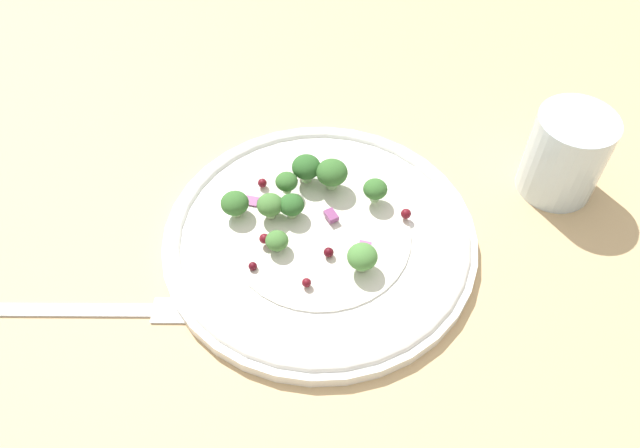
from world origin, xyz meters
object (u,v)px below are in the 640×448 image
at_px(broccoli_floret_1, 306,167).
at_px(broccoli_floret_2, 375,190).
at_px(broccoli_floret_0, 287,182).
at_px(water_glass, 565,155).
at_px(plate, 320,237).
at_px(fork, 100,310).

distance_m(broccoli_floret_1, broccoli_floret_2, 0.07).
height_order(broccoli_floret_0, water_glass, water_glass).
bearing_deg(broccoli_floret_2, broccoli_floret_0, -82.16).
bearing_deg(broccoli_floret_1, water_glass, 105.90).
relative_size(plate, broccoli_floret_1, 10.23).
bearing_deg(plate, broccoli_floret_2, 140.49).
xyz_separation_m(plate, broccoli_floret_1, (-0.06, -0.03, 0.02)).
relative_size(broccoli_floret_1, broccoli_floret_2, 1.22).
bearing_deg(water_glass, broccoli_floret_2, -65.28).
bearing_deg(broccoli_floret_2, broccoli_floret_1, -98.03).
xyz_separation_m(plate, water_glass, (-0.13, 0.21, 0.03)).
distance_m(broccoli_floret_1, water_glass, 0.24).
bearing_deg(fork, broccoli_floret_0, 141.92).
xyz_separation_m(broccoli_floret_1, fork, (0.18, -0.13, -0.03)).
height_order(plate, broccoli_floret_0, broccoli_floret_0).
xyz_separation_m(plate, fork, (0.12, -0.16, -0.01)).
xyz_separation_m(plate, broccoli_floret_2, (-0.05, 0.04, 0.02)).
bearing_deg(broccoli_floret_2, plate, -39.51).
xyz_separation_m(broccoli_floret_1, broccoli_floret_2, (0.01, 0.07, -0.00)).
height_order(plate, fork, plate).
height_order(plate, broccoli_floret_1, broccoli_floret_1).
bearing_deg(broccoli_floret_0, broccoli_floret_2, 97.84).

